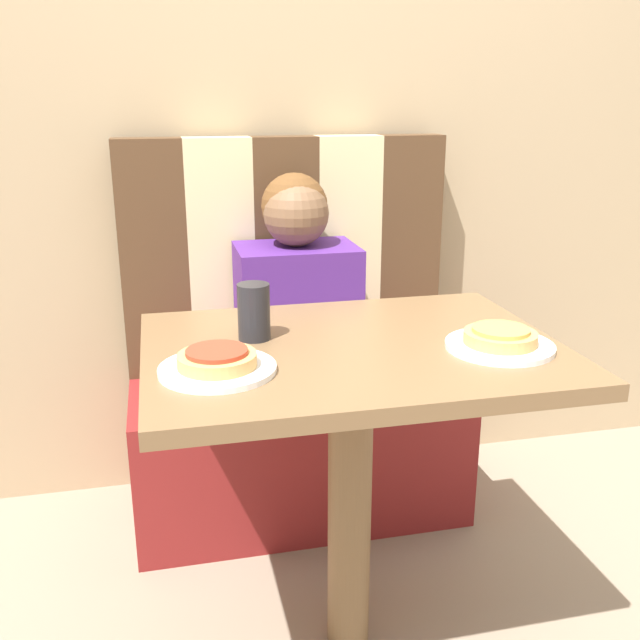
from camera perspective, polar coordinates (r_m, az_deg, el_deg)
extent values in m
plane|color=gray|center=(1.91, 2.23, -24.05)|extent=(12.00, 12.00, 0.00)
cube|color=tan|center=(2.30, -3.49, 18.34)|extent=(7.00, 0.05, 2.60)
cube|color=maroon|center=(2.27, -1.74, -10.03)|extent=(1.00, 0.47, 0.43)
cube|color=#4C331E|center=(2.21, -13.11, 4.66)|extent=(0.20, 0.09, 0.72)
cube|color=beige|center=(2.22, -7.92, 4.99)|extent=(0.20, 0.09, 0.72)
cube|color=#4C331E|center=(2.25, -2.81, 5.28)|extent=(0.20, 0.09, 0.72)
cube|color=beige|center=(2.29, 2.16, 5.52)|extent=(0.20, 0.09, 0.72)
cube|color=#4C331E|center=(2.35, 6.91, 5.71)|extent=(0.20, 0.09, 0.72)
cube|color=brown|center=(1.52, 2.56, -2.57)|extent=(0.88, 0.65, 0.03)
cylinder|color=brown|center=(1.69, 2.38, -14.79)|extent=(0.10, 0.10, 0.73)
cube|color=#4C237A|center=(2.11, -1.84, 0.30)|extent=(0.35, 0.24, 0.42)
sphere|color=brown|center=(2.04, -1.93, 8.51)|extent=(0.19, 0.19, 0.19)
sphere|color=brown|center=(2.06, -2.06, 9.07)|extent=(0.19, 0.19, 0.19)
cylinder|color=white|center=(1.38, -8.20, -3.91)|extent=(0.23, 0.23, 0.01)
cylinder|color=white|center=(1.53, 14.17, -2.03)|extent=(0.23, 0.23, 0.01)
cylinder|color=tan|center=(1.37, -8.23, -3.19)|extent=(0.15, 0.15, 0.03)
cylinder|color=#B73823|center=(1.36, -8.26, -2.52)|extent=(0.12, 0.12, 0.01)
cylinder|color=tan|center=(1.53, 14.22, -1.37)|extent=(0.15, 0.15, 0.03)
cylinder|color=gold|center=(1.52, 14.27, -0.77)|extent=(0.12, 0.12, 0.01)
cylinder|color=#232328|center=(1.53, -5.31, 0.66)|extent=(0.07, 0.07, 0.12)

